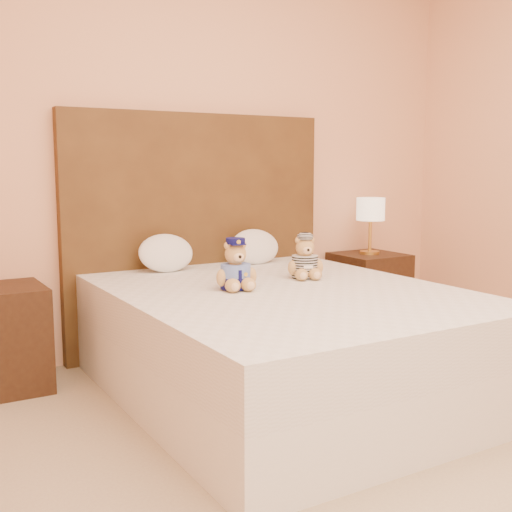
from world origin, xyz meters
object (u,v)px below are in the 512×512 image
at_px(nightstand_left, 1,339).
at_px(bed, 284,341).
at_px(nightstand_right, 369,292).
at_px(lamp, 371,212).
at_px(teddy_police, 236,264).
at_px(pillow_right, 255,245).
at_px(pillow_left, 166,251).
at_px(teddy_prisoner, 305,257).

bearing_deg(nightstand_left, bed, -32.62).
relative_size(nightstand_right, lamp, 1.38).
relative_size(teddy_police, pillow_right, 0.77).
relative_size(bed, nightstand_left, 3.64).
height_order(lamp, pillow_left, lamp).
bearing_deg(teddy_police, nightstand_left, 155.98).
bearing_deg(pillow_left, pillow_right, 0.00).
distance_m(teddy_police, pillow_right, 0.89).
height_order(nightstand_left, teddy_police, teddy_police).
height_order(teddy_police, pillow_left, teddy_police).
distance_m(bed, nightstand_left, 1.48).
bearing_deg(nightstand_left, pillow_right, 1.10).
height_order(bed, pillow_right, pillow_right).
height_order(teddy_police, pillow_right, teddy_police).
height_order(nightstand_right, teddy_police, teddy_police).
bearing_deg(nightstand_right, pillow_right, 178.16).
bearing_deg(teddy_police, nightstand_right, 34.15).
xyz_separation_m(bed, pillow_left, (-0.30, 0.83, 0.40)).
relative_size(nightstand_left, pillow_left, 1.61).
bearing_deg(teddy_police, teddy_prisoner, 19.50).
relative_size(nightstand_right, teddy_prisoner, 2.30).
xyz_separation_m(bed, nightstand_left, (-1.25, 0.80, -0.00)).
height_order(nightstand_left, pillow_right, pillow_right).
height_order(lamp, teddy_prisoner, lamp).
bearing_deg(pillow_right, bed, -110.93).
distance_m(nightstand_right, lamp, 0.57).
relative_size(nightstand_left, teddy_prisoner, 2.30).
distance_m(bed, nightstand_right, 1.48).
bearing_deg(nightstand_right, nightstand_left, 180.00).
xyz_separation_m(nightstand_right, teddy_prisoner, (-0.98, -0.59, 0.39)).
distance_m(pillow_left, pillow_right, 0.62).
bearing_deg(pillow_right, nightstand_left, -178.90).
xyz_separation_m(nightstand_left, pillow_right, (1.57, 0.03, 0.39)).
distance_m(nightstand_left, pillow_right, 1.62).
height_order(teddy_prisoner, pillow_left, pillow_left).
relative_size(nightstand_right, pillow_right, 1.62).
distance_m(lamp, pillow_right, 0.95).
height_order(nightstand_right, lamp, lamp).
height_order(nightstand_left, nightstand_right, same).
bearing_deg(lamp, nightstand_right, 0.00).
bearing_deg(nightstand_left, teddy_police, -33.30).
relative_size(nightstand_left, pillow_right, 1.62).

